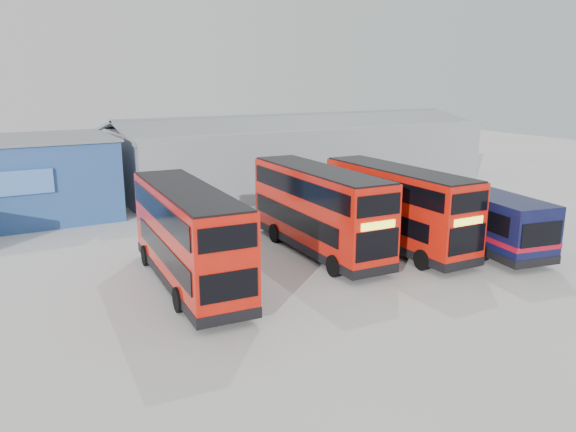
{
  "coord_description": "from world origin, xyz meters",
  "views": [
    {
      "loc": [
        -15.98,
        -20.64,
        8.81
      ],
      "look_at": [
        -2.67,
        2.83,
        2.1
      ],
      "focal_mm": 35.0,
      "sensor_mm": 36.0,
      "label": 1
    }
  ],
  "objects": [
    {
      "name": "office_block",
      "position": [
        -14.0,
        17.99,
        2.58
      ],
      "size": [
        12.3,
        8.32,
        5.12
      ],
      "color": "navy",
      "rests_on": "ground"
    },
    {
      "name": "double_decker_centre",
      "position": [
        -0.97,
        2.74,
        2.17
      ],
      "size": [
        2.99,
        10.43,
        4.37
      ],
      "rotation": [
        0.0,
        0.0,
        -0.05
      ],
      "color": "red",
      "rests_on": "ground"
    },
    {
      "name": "double_decker_left",
      "position": [
        -8.37,
        1.37,
        2.15
      ],
      "size": [
        3.18,
        10.35,
        4.32
      ],
      "rotation": [
        0.0,
        0.0,
        3.07
      ],
      "color": "red",
      "rests_on": "ground"
    },
    {
      "name": "single_decker_blue",
      "position": [
        7.03,
        0.44,
        1.52
      ],
      "size": [
        4.56,
        11.53,
        3.06
      ],
      "rotation": [
        0.0,
        0.0,
        2.96
      ],
      "color": "#0C1334",
      "rests_on": "ground"
    },
    {
      "name": "double_decker_right",
      "position": [
        3.03,
        1.38,
        2.12
      ],
      "size": [
        2.78,
        10.15,
        4.26
      ],
      "rotation": [
        0.0,
        0.0,
        -0.03
      ],
      "color": "red",
      "rests_on": "ground"
    },
    {
      "name": "maintenance_shed",
      "position": [
        8.0,
        20.0,
        2.6
      ],
      "size": [
        30.5,
        12.0,
        5.89
      ],
      "color": "gray",
      "rests_on": "ground"
    },
    {
      "name": "ground_plane",
      "position": [
        0.0,
        0.0,
        0.0
      ],
      "size": [
        120.0,
        120.0,
        0.0
      ],
      "primitive_type": "plane",
      "color": "#B0B0AA",
      "rests_on": "ground"
    }
  ]
}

